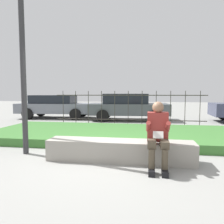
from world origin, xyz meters
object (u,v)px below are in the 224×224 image
object	(u,v)px
car_parked_center	(128,106)
car_parked_left	(56,106)
stone_bench	(120,152)
person_seated_reader	(158,133)
street_lamp	(22,39)

from	to	relation	value
car_parked_center	car_parked_left	world-z (taller)	car_parked_center
stone_bench	person_seated_reader	distance (m)	0.92
car_parked_left	street_lamp	size ratio (longest dim) A/B	1.00
street_lamp	person_seated_reader	bearing A→B (deg)	-9.60
street_lamp	car_parked_left	bearing A→B (deg)	108.17
stone_bench	street_lamp	bearing A→B (deg)	174.80
stone_bench	car_parked_center	distance (m)	6.82
car_parked_center	car_parked_left	xyz separation A→B (m)	(-4.01, 0.30, -0.03)
stone_bench	car_parked_center	world-z (taller)	car_parked_center
car_parked_center	stone_bench	bearing A→B (deg)	-90.95
person_seated_reader	car_parked_left	distance (m)	9.02
person_seated_reader	car_parked_left	size ratio (longest dim) A/B	0.29
car_parked_center	car_parked_left	bearing A→B (deg)	171.16
car_parked_center	street_lamp	world-z (taller)	street_lamp
person_seated_reader	car_parked_left	xyz separation A→B (m)	(-5.18, 7.38, 0.02)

